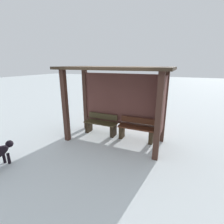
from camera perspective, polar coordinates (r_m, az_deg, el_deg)
ground_plane at (r=5.62m, az=0.77°, el=-9.77°), size 60.00×60.00×0.00m
bus_shelter at (r=5.25m, az=2.92°, el=8.05°), size 3.39×1.68×2.40m
bench_left_inside at (r=6.02m, az=-3.85°, el=-4.53°), size 1.21×0.41×0.72m
bench_center_inside at (r=5.55m, az=8.48°, el=-6.15°), size 1.21×0.34×0.76m
dog at (r=4.97m, az=-34.48°, el=-11.57°), size 0.35×0.91×0.57m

